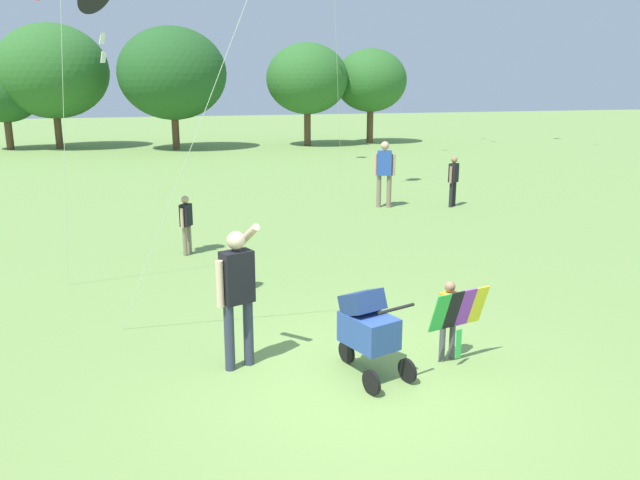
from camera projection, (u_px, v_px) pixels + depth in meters
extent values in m
plane|color=#75994C|center=(359.00, 385.00, 7.09)|extent=(120.00, 120.00, 0.00)
cylinder|color=brown|center=(9.00, 135.00, 31.89)|extent=(0.36, 0.36, 1.44)
ellipsoid|color=#235623|center=(4.00, 93.00, 31.38)|extent=(3.40, 3.06, 2.89)
cylinder|color=brown|center=(58.00, 132.00, 32.38)|extent=(0.36, 0.36, 1.66)
ellipsoid|color=#2D6628|center=(52.00, 71.00, 31.65)|extent=(5.49, 4.94, 4.66)
cylinder|color=brown|center=(176.00, 133.00, 31.94)|extent=(0.36, 0.36, 1.62)
ellipsoid|color=#235623|center=(172.00, 73.00, 31.23)|extent=(5.32, 4.79, 4.52)
cylinder|color=brown|center=(307.00, 129.00, 33.83)|extent=(0.36, 0.36, 1.78)
ellipsoid|color=#2D6628|center=(307.00, 79.00, 33.19)|extent=(4.32, 3.89, 3.67)
cylinder|color=brown|center=(370.00, 127.00, 35.22)|extent=(0.36, 0.36, 1.83)
ellipsoid|color=#2D6628|center=(371.00, 80.00, 34.61)|extent=(3.99, 3.59, 3.39)
cylinder|color=#4C4C51|center=(452.00, 340.00, 7.73)|extent=(0.07, 0.07, 0.49)
cylinder|color=#4C4C51|center=(442.00, 342.00, 7.66)|extent=(0.07, 0.07, 0.49)
cube|color=orange|center=(449.00, 307.00, 7.59)|extent=(0.24, 0.18, 0.37)
cylinder|color=#A37556|center=(457.00, 307.00, 7.66)|extent=(0.05, 0.05, 0.33)
cylinder|color=#A37556|center=(440.00, 311.00, 7.53)|extent=(0.05, 0.05, 0.33)
sphere|color=#A37556|center=(450.00, 287.00, 7.53)|extent=(0.13, 0.13, 0.13)
cube|color=yellow|center=(478.00, 305.00, 7.57)|extent=(0.23, 0.21, 0.49)
cube|color=purple|center=(466.00, 307.00, 7.48)|extent=(0.23, 0.21, 0.49)
cube|color=black|center=(453.00, 310.00, 7.38)|extent=(0.23, 0.21, 0.49)
cube|color=green|center=(440.00, 313.00, 7.29)|extent=(0.23, 0.21, 0.49)
cube|color=green|center=(458.00, 344.00, 7.52)|extent=(0.08, 0.03, 0.36)
cylinder|color=#33384C|center=(229.00, 337.00, 7.39)|extent=(0.12, 0.12, 0.82)
cylinder|color=#33384C|center=(248.00, 332.00, 7.53)|extent=(0.12, 0.12, 0.82)
cube|color=black|center=(237.00, 277.00, 7.29)|extent=(0.41, 0.33, 0.61)
cylinder|color=beige|center=(220.00, 284.00, 7.17)|extent=(0.09, 0.09, 0.55)
cylinder|color=beige|center=(247.00, 236.00, 7.42)|extent=(0.25, 0.50, 0.39)
sphere|color=beige|center=(236.00, 240.00, 7.18)|extent=(0.21, 0.21, 0.21)
cylinder|color=black|center=(347.00, 352.00, 7.64)|extent=(0.12, 0.28, 0.28)
cylinder|color=black|center=(371.00, 383.00, 6.86)|extent=(0.12, 0.28, 0.28)
cylinder|color=black|center=(407.00, 371.00, 7.14)|extent=(0.12, 0.28, 0.28)
cube|color=#2D4C93|center=(369.00, 330.00, 7.20)|extent=(0.61, 0.74, 0.36)
cube|color=navy|center=(362.00, 302.00, 7.23)|extent=(0.52, 0.52, 0.35)
cylinder|color=black|center=(397.00, 309.00, 6.74)|extent=(0.47, 0.18, 0.04)
cube|color=white|center=(102.00, 38.00, 7.76)|extent=(0.09, 0.09, 0.14)
cube|color=white|center=(103.00, 57.00, 7.88)|extent=(0.08, 0.09, 0.14)
cylinder|color=silver|center=(177.00, 184.00, 7.73)|extent=(1.61, 1.51, 4.20)
cylinder|color=silver|center=(64.00, 122.00, 9.47)|extent=(0.46, 1.19, 5.44)
cylinder|color=silver|center=(337.00, 68.00, 16.24)|extent=(1.54, 3.50, 7.36)
cylinder|color=#7F705B|center=(389.00, 191.00, 17.12)|extent=(0.13, 0.13, 0.88)
cylinder|color=#7F705B|center=(379.00, 191.00, 17.15)|extent=(0.13, 0.13, 0.88)
cube|color=#284CA8|center=(385.00, 163.00, 16.95)|extent=(0.45, 0.37, 0.66)
cylinder|color=tan|center=(393.00, 165.00, 16.94)|extent=(0.09, 0.09, 0.58)
cylinder|color=tan|center=(376.00, 165.00, 16.99)|extent=(0.09, 0.09, 0.58)
sphere|color=tan|center=(385.00, 146.00, 16.84)|extent=(0.23, 0.23, 0.23)
cylinder|color=#232328|center=(451.00, 195.00, 17.17)|extent=(0.10, 0.10, 0.68)
cylinder|color=#232328|center=(454.00, 194.00, 17.34)|extent=(0.10, 0.10, 0.68)
cube|color=black|center=(454.00, 173.00, 17.11)|extent=(0.35, 0.33, 0.51)
cylinder|color=#A37556|center=(451.00, 175.00, 16.97)|extent=(0.07, 0.07, 0.45)
cylinder|color=#A37556|center=(456.00, 173.00, 17.26)|extent=(0.07, 0.07, 0.45)
sphere|color=#A37556|center=(454.00, 160.00, 17.02)|extent=(0.17, 0.17, 0.17)
cylinder|color=#7F705B|center=(189.00, 239.00, 12.51)|extent=(0.08, 0.08, 0.58)
cylinder|color=#7F705B|center=(185.00, 241.00, 12.34)|extent=(0.08, 0.08, 0.58)
cube|color=black|center=(186.00, 215.00, 12.31)|extent=(0.27, 0.30, 0.43)
cylinder|color=tan|center=(190.00, 215.00, 12.46)|extent=(0.06, 0.06, 0.39)
cylinder|color=tan|center=(182.00, 218.00, 12.17)|extent=(0.06, 0.06, 0.39)
sphere|color=tan|center=(185.00, 200.00, 12.23)|extent=(0.15, 0.15, 0.15)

